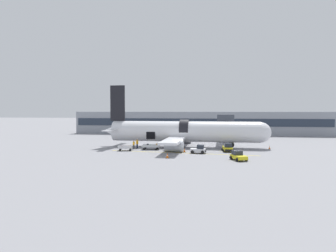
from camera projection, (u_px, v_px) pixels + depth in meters
The scene contains 16 objects.
ground_plane at pixel (181, 153), 50.32m from camera, with size 500.00×500.00×0.00m, color gray.
apron_marking_line at pixel (181, 153), 49.99m from camera, with size 25.28×2.56×0.01m.
terminal_strip at pixel (199, 123), 93.11m from camera, with size 76.00×11.67×6.82m.
jet_bridge_stub at pixel (225, 122), 62.86m from camera, with size 3.30×10.81×6.31m.
airplane at pixel (182, 132), 58.04m from camera, with size 32.71×26.19×12.15m.
baggage_tug_lead at pixel (238, 156), 42.59m from camera, with size 2.54×3.27×1.33m.
baggage_tug_mid at pixel (199, 150), 49.67m from camera, with size 2.63×2.02×1.40m.
baggage_tug_rear at pixel (228, 148), 51.63m from camera, with size 2.15×3.23×1.51m.
baggage_cart_loading at pixel (152, 147), 54.40m from camera, with size 4.20×2.43×1.10m.
baggage_cart_queued at pixel (125, 148), 52.93m from camera, with size 3.50×2.24×0.89m.
ground_crew_loader_a at pixel (165, 145), 53.90m from camera, with size 0.46×0.62×1.79m.
ground_crew_loader_b at pixel (134, 145), 55.16m from camera, with size 0.43×0.55×1.56m.
ground_crew_driver at pixel (137, 143), 56.12m from camera, with size 0.40×0.60×1.76m.
safety_cone_nose at pixel (270, 147), 55.08m from camera, with size 0.44×0.44×0.68m.
safety_cone_engine_left at pixel (167, 156), 44.41m from camera, with size 0.59×0.59×0.76m.
safety_cone_wingtip at pixel (184, 150), 50.80m from camera, with size 0.51×0.51×0.72m.
Camera 1 is at (6.37, -49.68, 6.96)m, focal length 32.00 mm.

